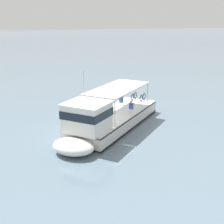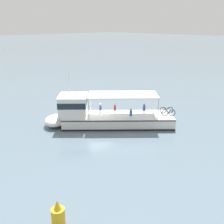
{
  "view_description": "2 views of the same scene",
  "coord_description": "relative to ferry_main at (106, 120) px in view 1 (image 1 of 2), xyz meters",
  "views": [
    {
      "loc": [
        5.31,
        22.44,
        8.76
      ],
      "look_at": [
        -1.8,
        -0.43,
        1.4
      ],
      "focal_mm": 50.01,
      "sensor_mm": 36.0,
      "label": 1
    },
    {
      "loc": [
        -20.01,
        17.93,
        9.81
      ],
      "look_at": [
        -1.8,
        -0.43,
        1.4
      ],
      "focal_mm": 44.2,
      "sensor_mm": 36.0,
      "label": 2
    }
  ],
  "objects": [
    {
      "name": "ground_plane",
      "position": [
        1.08,
        -0.29,
        -1.02
      ],
      "size": [
        400.0,
        400.0,
        0.0
      ],
      "primitive_type": "plane",
      "color": "slate"
    },
    {
      "name": "ferry_main",
      "position": [
        0.0,
        0.0,
        0.0
      ],
      "size": [
        11.1,
        11.24,
        5.32
      ],
      "color": "white",
      "rests_on": "ground"
    }
  ]
}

